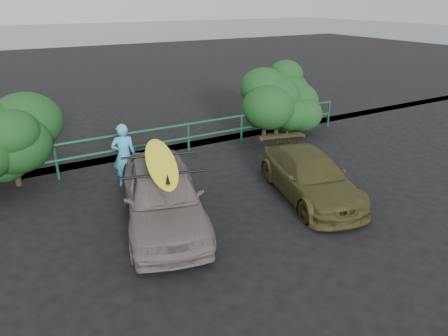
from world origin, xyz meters
The scene contains 9 objects.
ground centered at (0.00, 0.00, 0.00)m, with size 80.00×80.00×0.00m, color black.
ocean centered at (0.00, 60.00, 0.00)m, with size 200.00×200.00×0.00m, color slate.
guardrail centered at (0.00, 5.00, 0.52)m, with size 14.00×0.08×1.04m, color #14482D, non-canonical shape.
shrub_right centered at (5.00, 5.50, 1.21)m, with size 3.20×2.40×2.41m, color #19461B, non-canonical shape.
sedan centered at (-1.31, 1.32, 0.70)m, with size 1.65×4.11×1.40m, color #6A605F.
olive_vehicle centered at (2.39, 0.78, 0.55)m, with size 1.55×3.82×1.11m, color #3F3C1B.
man centered at (-1.46, 3.69, 0.86)m, with size 0.63×0.41×1.72m, color #44A4CE.
roof_rack centered at (-1.31, 1.32, 1.43)m, with size 1.64×1.15×0.05m, color black, non-canonical shape.
surfboard centered at (-1.31, 1.32, 1.50)m, with size 0.62×2.99×0.09m, color #FDFF1A.
Camera 1 is at (-4.00, -6.12, 4.65)m, focal length 32.00 mm.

